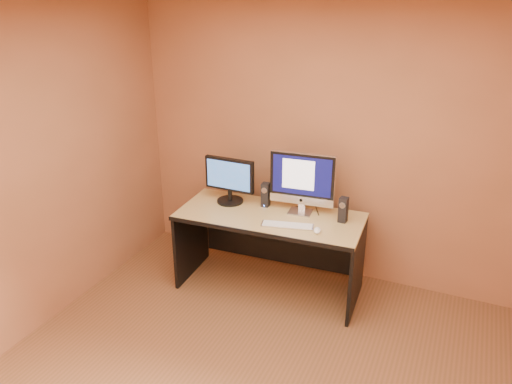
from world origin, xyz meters
TOP-DOWN VIEW (x-y plane):
  - walls at (0.00, 0.00)m, footprint 4.00×4.00m
  - ceiling at (0.00, 0.00)m, footprint 4.00×4.00m
  - desk at (-0.44, 1.43)m, footprint 1.70×0.82m
  - imac at (-0.21, 1.59)m, footprint 0.61×0.27m
  - second_monitor at (-0.90, 1.54)m, footprint 0.50×0.26m
  - speaker_left at (-0.55, 1.59)m, footprint 0.07×0.08m
  - speaker_right at (0.19, 1.56)m, footprint 0.08×0.08m
  - keyboard at (-0.22, 1.28)m, footprint 0.46×0.22m
  - mouse at (0.05, 1.28)m, footprint 0.08×0.12m
  - cable_a at (-0.09, 1.70)m, footprint 0.11×0.21m
  - cable_b at (-0.25, 1.74)m, footprint 0.10×0.16m

SIDE VIEW (x-z plane):
  - desk at x=-0.44m, z-range 0.00..0.77m
  - cable_a at x=-0.09m, z-range 0.77..0.78m
  - cable_b at x=-0.25m, z-range 0.77..0.78m
  - keyboard at x=-0.22m, z-range 0.77..0.79m
  - mouse at x=0.05m, z-range 0.77..0.81m
  - speaker_left at x=-0.55m, z-range 0.77..1.00m
  - speaker_right at x=0.19m, z-range 0.77..1.00m
  - second_monitor at x=-0.90m, z-range 0.77..1.20m
  - imac at x=-0.21m, z-range 0.77..1.34m
  - walls at x=0.00m, z-range 0.00..2.60m
  - ceiling at x=0.00m, z-range 2.60..2.60m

